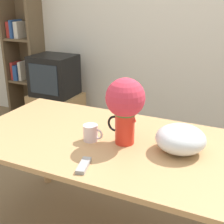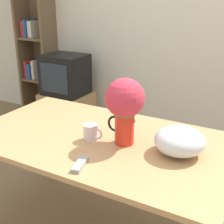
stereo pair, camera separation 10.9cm
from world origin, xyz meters
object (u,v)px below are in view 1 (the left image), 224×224
(tv_set, at_px, (54,75))
(white_bowl, at_px, (181,139))
(flower_vase, at_px, (125,104))
(coffee_mug, at_px, (91,133))

(tv_set, bearing_deg, white_bowl, -36.76)
(flower_vase, relative_size, tv_set, 0.82)
(flower_vase, height_order, white_bowl, flower_vase)
(flower_vase, relative_size, coffee_mug, 3.15)
(coffee_mug, xyz_separation_m, tv_set, (-1.24, 1.39, -0.11))
(flower_vase, distance_m, white_bowl, 0.35)
(flower_vase, bearing_deg, coffee_mug, -163.36)
(flower_vase, xyz_separation_m, white_bowl, (0.31, 0.03, -0.16))
(coffee_mug, distance_m, tv_set, 1.87)
(flower_vase, xyz_separation_m, tv_set, (-1.43, 1.33, -0.30))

